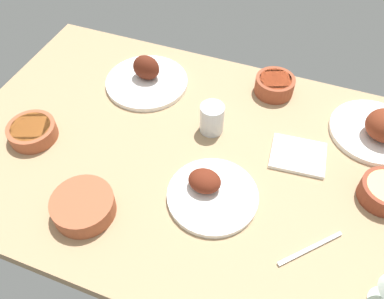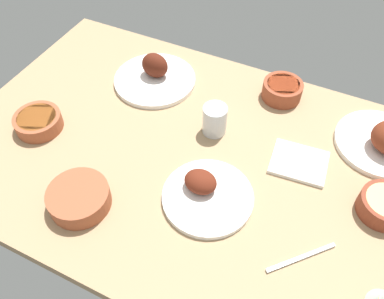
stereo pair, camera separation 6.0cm
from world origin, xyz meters
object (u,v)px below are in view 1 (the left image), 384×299
at_px(fork_loose, 310,249).
at_px(plate_center_main, 210,192).
at_px(bowl_potatoes, 83,206).
at_px(folded_napkin, 298,155).
at_px(bowl_sauce, 275,85).
at_px(plate_near_viewer, 381,129).
at_px(water_tumbler, 212,118).
at_px(bowl_soup, 32,131).
at_px(plate_far_side, 147,78).

bearing_deg(fork_loose, plate_center_main, 120.91).
relative_size(bowl_potatoes, fork_loose, 0.87).
bearing_deg(folded_napkin, fork_loose, -73.17).
bearing_deg(bowl_potatoes, bowl_sauce, 60.89).
xyz_separation_m(plate_near_viewer, water_tumbler, (-0.47, -0.15, 0.01)).
distance_m(bowl_potatoes, fork_loose, 0.57).
distance_m(plate_center_main, fork_loose, 0.28).
relative_size(bowl_potatoes, bowl_sauce, 1.26).
relative_size(plate_near_viewer, folded_napkin, 1.71).
bearing_deg(bowl_soup, plate_far_side, 58.34).
bearing_deg(water_tumbler, plate_near_viewer, 17.39).
distance_m(plate_far_side, plate_near_viewer, 0.75).
bearing_deg(bowl_potatoes, bowl_soup, 148.20).
xyz_separation_m(plate_center_main, water_tumbler, (-0.08, 0.23, 0.03)).
bearing_deg(plate_center_main, bowl_potatoes, -150.54).
bearing_deg(water_tumbler, folded_napkin, -2.84).
height_order(plate_center_main, bowl_soup, plate_center_main).
bearing_deg(plate_near_viewer, plate_far_side, -178.27).
bearing_deg(folded_napkin, plate_center_main, -131.86).
distance_m(plate_far_side, bowl_potatoes, 0.52).
xyz_separation_m(bowl_potatoes, bowl_soup, (-0.28, 0.17, -0.00)).
distance_m(bowl_potatoes, water_tumbler, 0.44).
height_order(plate_far_side, bowl_potatoes, plate_far_side).
height_order(plate_near_viewer, folded_napkin, plate_near_viewer).
relative_size(water_tumbler, folded_napkin, 0.61).
bearing_deg(fork_loose, water_tumbler, 93.86).
bearing_deg(bowl_sauce, plate_far_side, -165.24).
relative_size(bowl_soup, folded_napkin, 0.92).
height_order(plate_center_main, bowl_potatoes, plate_center_main).
bearing_deg(bowl_sauce, bowl_potatoes, -119.11).
distance_m(plate_near_viewer, folded_napkin, 0.26).
bearing_deg(water_tumbler, fork_loose, -39.41).
height_order(plate_far_side, plate_center_main, plate_far_side).
xyz_separation_m(bowl_soup, water_tumbler, (0.48, 0.22, 0.02)).
xyz_separation_m(plate_near_viewer, bowl_potatoes, (-0.68, -0.54, -0.01)).
distance_m(water_tumbler, fork_loose, 0.45).
xyz_separation_m(plate_near_viewer, bowl_soup, (-0.96, -0.36, -0.01)).
height_order(bowl_soup, fork_loose, bowl_soup).
xyz_separation_m(bowl_potatoes, bowl_sauce, (0.35, 0.62, 0.00)).
relative_size(plate_far_side, bowl_potatoes, 1.72).
relative_size(bowl_sauce, bowl_soup, 0.91).
distance_m(plate_center_main, bowl_sauce, 0.47).
xyz_separation_m(bowl_sauce, folded_napkin, (0.13, -0.25, -0.02)).
distance_m(bowl_potatoes, folded_napkin, 0.61).
bearing_deg(bowl_sauce, fork_loose, -67.79).
height_order(plate_center_main, folded_napkin, plate_center_main).
bearing_deg(plate_far_side, folded_napkin, -14.41).
bearing_deg(bowl_soup, bowl_potatoes, -31.80).
height_order(bowl_potatoes, bowl_sauce, bowl_sauce).
bearing_deg(plate_far_side, water_tumbler, -24.67).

